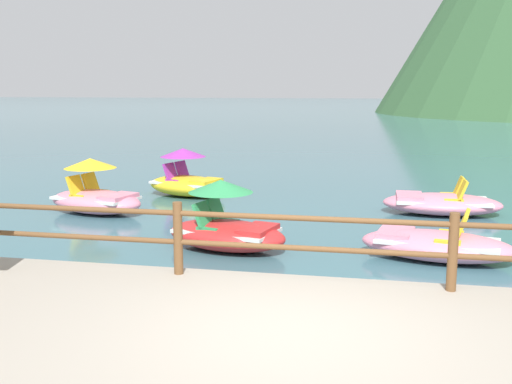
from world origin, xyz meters
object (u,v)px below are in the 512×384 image
object	(u,v)px
pedal_boat_1	(436,244)
pedal_boat_7	(187,180)
pedal_boat_4	(226,227)
pedal_boat_0	(95,195)
pedal_boat_3	(441,203)

from	to	relation	value
pedal_boat_1	pedal_boat_7	bearing A→B (deg)	140.02
pedal_boat_4	pedal_boat_7	size ratio (longest dim) A/B	0.97
pedal_boat_0	pedal_boat_3	world-z (taller)	pedal_boat_0
pedal_boat_1	pedal_boat_7	distance (m)	7.57
pedal_boat_0	pedal_boat_3	bearing A→B (deg)	10.33
pedal_boat_1	pedal_boat_7	world-z (taller)	pedal_boat_7
pedal_boat_0	pedal_boat_1	size ratio (longest dim) A/B	0.97
pedal_boat_3	pedal_boat_7	world-z (taller)	pedal_boat_7
pedal_boat_1	pedal_boat_4	distance (m)	3.53
pedal_boat_0	pedal_boat_4	bearing A→B (deg)	-33.74
pedal_boat_0	pedal_boat_3	distance (m)	7.72
pedal_boat_7	pedal_boat_1	bearing A→B (deg)	-39.98
pedal_boat_3	pedal_boat_4	xyz separation A→B (m)	(-3.98, -3.80, 0.16)
pedal_boat_7	pedal_boat_3	bearing A→B (deg)	-10.00
pedal_boat_0	pedal_boat_1	world-z (taller)	pedal_boat_0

